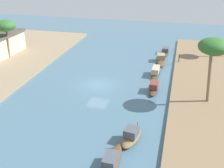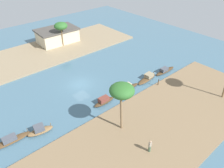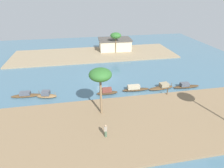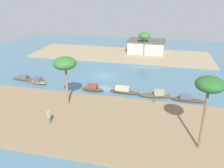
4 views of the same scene
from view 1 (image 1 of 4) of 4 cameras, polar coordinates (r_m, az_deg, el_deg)
The scene contains 10 objects.
river_water at distance 35.15m, azimuth -2.85°, elevation -0.15°, with size 75.73×75.73×0.00m, color #476B7F.
sampan_upstream_small at distance 33.63m, azimuth 8.26°, elevation -0.72°, with size 3.71×1.06×1.16m.
sampan_near_left_bank at distance 22.35m, azimuth -0.28°, elevation -15.16°, with size 5.02×1.37×0.96m.
sampan_with_tall_canopy at distance 47.41m, azimuth 10.54°, elevation 6.47°, with size 5.10×1.14×1.01m.
sampan_downstream_large at distance 43.10m, azimuth 9.61°, elevation 4.79°, with size 4.96×1.77×1.10m.
sampan_midstream at distance 38.36m, azimuth 8.66°, elevation 2.45°, with size 4.97×1.12×1.14m.
sampan_open_hull at distance 24.86m, azimuth 3.88°, elevation -10.22°, with size 3.48×1.77×1.23m.
mooring_post at distance 42.62m, azimuth 13.14°, elevation 5.03°, with size 0.14×0.14×1.16m, color #4C3823.
palm_tree_left_near at distance 30.02m, azimuth 19.48°, elevation 6.84°, with size 3.06×3.06×6.83m.
palm_tree_right_tall at distance 45.24m, azimuth -20.37°, elevation 10.70°, with size 2.98×2.98×5.58m.
Camera 1 is at (-30.62, -9.33, 14.51)m, focal length 46.20 mm.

